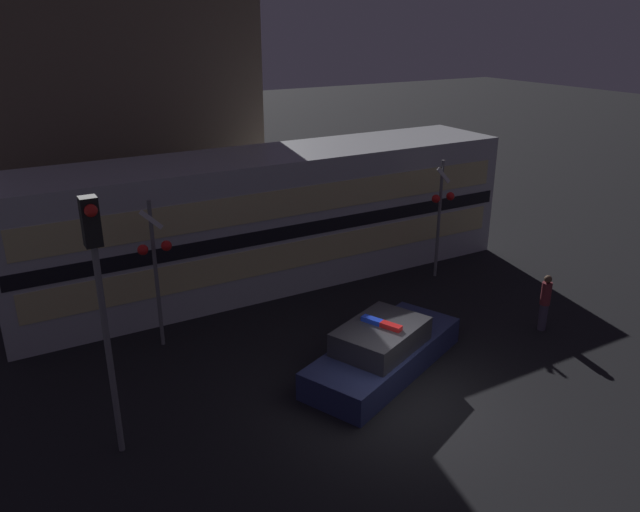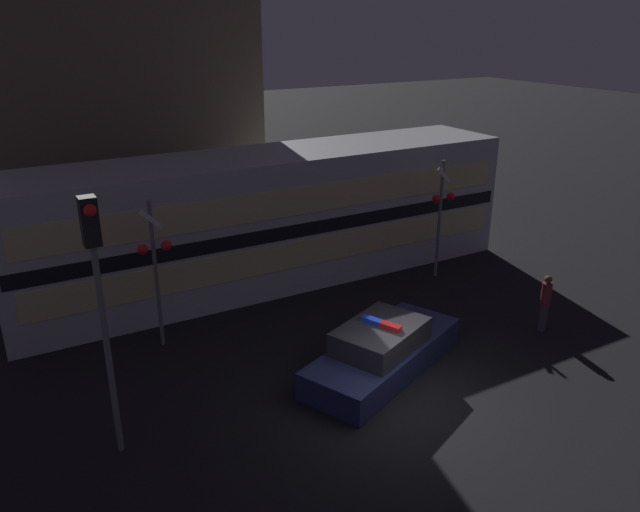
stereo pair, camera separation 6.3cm
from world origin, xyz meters
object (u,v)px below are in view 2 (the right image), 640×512
(crossing_signal_near, at_px, (441,208))
(traffic_light_corner, at_px, (98,278))
(police_car, at_px, (383,351))
(pedestrian, at_px, (545,302))
(train, at_px, (271,218))

(crossing_signal_near, height_order, traffic_light_corner, traffic_light_corner)
(crossing_signal_near, relative_size, traffic_light_corner, 0.75)
(police_car, relative_size, traffic_light_corner, 0.96)
(pedestrian, xyz_separation_m, crossing_signal_near, (-0.07, 4.45, 1.57))
(train, xyz_separation_m, traffic_light_corner, (-6.53, -6.50, 1.67))
(train, height_order, crossing_signal_near, train)
(train, relative_size, police_car, 3.24)
(train, xyz_separation_m, crossing_signal_near, (4.87, -2.63, 0.29))
(police_car, height_order, traffic_light_corner, traffic_light_corner)
(traffic_light_corner, bearing_deg, crossing_signal_near, 18.79)
(traffic_light_corner, bearing_deg, pedestrian, -2.88)
(police_car, bearing_deg, crossing_signal_near, 15.19)
(train, bearing_deg, crossing_signal_near, -28.35)
(pedestrian, relative_size, traffic_light_corner, 0.31)
(train, xyz_separation_m, police_car, (-0.15, -6.60, -1.60))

